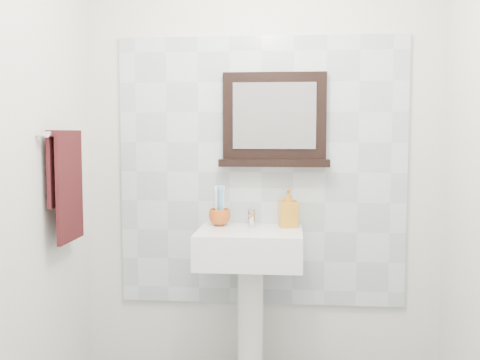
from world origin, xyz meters
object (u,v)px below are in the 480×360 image
object	(u,v)px
soap_dispenser	(288,208)
framed_mirror	(274,122)
pedestal_sink	(250,264)
toothbrush_cup	(220,217)
hand_towel	(66,177)

from	to	relation	value
soap_dispenser	framed_mirror	size ratio (longest dim) A/B	0.34
pedestal_sink	soap_dispenser	world-z (taller)	soap_dispenser
framed_mirror	toothbrush_cup	bearing A→B (deg)	-166.43
pedestal_sink	hand_towel	bearing A→B (deg)	-164.62
toothbrush_cup	framed_mirror	xyz separation A→B (m)	(0.30, 0.07, 0.52)
framed_mirror	hand_towel	size ratio (longest dim) A/B	1.10
soap_dispenser	hand_towel	world-z (taller)	hand_towel
toothbrush_cup	soap_dispenser	xyz separation A→B (m)	(0.38, -0.01, 0.06)
toothbrush_cup	framed_mirror	bearing A→B (deg)	13.57
pedestal_sink	toothbrush_cup	distance (m)	0.31
toothbrush_cup	framed_mirror	world-z (taller)	framed_mirror
framed_mirror	hand_towel	xyz separation A→B (m)	(-1.01, -0.43, -0.28)
pedestal_sink	framed_mirror	distance (m)	0.78
pedestal_sink	framed_mirror	bearing A→B (deg)	56.98
toothbrush_cup	framed_mirror	size ratio (longest dim) A/B	0.19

